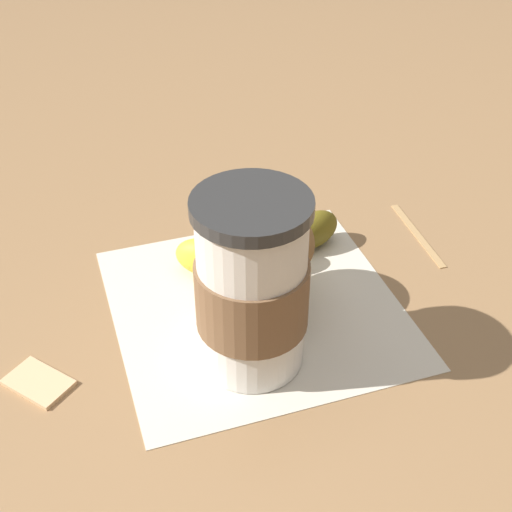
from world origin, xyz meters
name	(u,v)px	position (x,y,z in m)	size (l,w,h in m)	color
ground_plane	(256,307)	(0.00, 0.00, 0.00)	(3.00, 3.00, 0.00)	#936D47
paper_napkin	(256,306)	(0.00, 0.00, 0.00)	(0.24, 0.24, 0.00)	beige
coffee_cup	(252,287)	(-0.05, 0.03, 0.07)	(0.09, 0.09, 0.15)	silver
muffin	(268,258)	(0.00, -0.01, 0.05)	(0.08, 0.08, 0.09)	beige
banana	(263,247)	(0.05, -0.03, 0.02)	(0.08, 0.17, 0.04)	yellow
sugar_packet	(39,384)	(0.00, 0.19, 0.00)	(0.05, 0.03, 0.01)	#E0B27F
wooden_stirrer	(418,234)	(0.02, -0.19, 0.00)	(0.11, 0.01, 0.00)	tan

